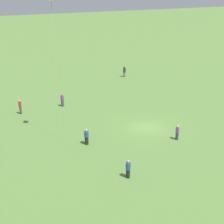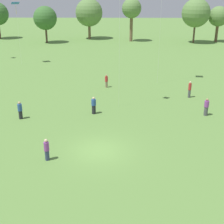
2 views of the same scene
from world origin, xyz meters
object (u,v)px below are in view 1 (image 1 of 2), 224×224
object	(u,v)px
person_0	(86,137)
person_6	(20,107)
kite_0	(52,13)
person_5	(62,100)
person_2	(128,169)
person_3	(124,72)
person_4	(177,132)

from	to	relation	value
person_0	person_6	xyz separation A→B (m)	(10.33, 5.12, 0.12)
kite_0	person_5	bearing A→B (deg)	160.53
person_2	person_3	size ratio (longest dim) A/B	0.93
person_3	kite_0	bearing A→B (deg)	93.71
person_3	person_5	distance (m)	15.56
person_2	person_3	distance (m)	28.77
person_4	person_2	bearing A→B (deg)	36.12
person_4	person_5	xyz separation A→B (m)	(13.42, 8.72, 0.02)
person_4	person_5	distance (m)	16.00
person_2	kite_0	bearing A→B (deg)	-82.10
person_2	kite_0	xyz separation A→B (m)	(9.18, 3.46, 11.72)
person_6	kite_0	xyz separation A→B (m)	(-7.89, -3.09, 11.61)
person_3	person_6	xyz separation A→B (m)	(-9.23, 18.21, 0.05)
person_0	person_6	bearing A→B (deg)	17.79
person_2	person_0	bearing A→B (deg)	-90.79
person_5	person_2	bearing A→B (deg)	-164.58
person_0	person_2	size ratio (longest dim) A/B	1.00
person_5	person_4	bearing A→B (deg)	-135.46
kite_0	person_4	bearing A→B (deg)	60.99
person_0	person_2	xyz separation A→B (m)	(-6.74, -1.43, 0.00)
person_3	person_6	size ratio (longest dim) A/B	0.98
person_2	person_5	size ratio (longest dim) A/B	0.99
person_4	kite_0	world-z (taller)	kite_0
person_4	person_6	distance (m)	19.14
person_6	person_0	bearing A→B (deg)	161.75
person_4	person_5	bearing A→B (deg)	-49.50
person_0	person_6	world-z (taller)	person_6
person_3	person_4	xyz separation A→B (m)	(-22.19, 4.13, -0.08)
person_0	person_3	bearing A→B (deg)	-42.39
person_2	person_4	bearing A→B (deg)	-164.15
person_3	kite_0	world-z (taller)	kite_0
person_2	person_4	world-z (taller)	person_2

